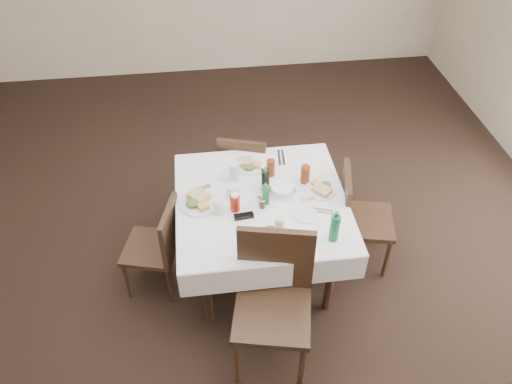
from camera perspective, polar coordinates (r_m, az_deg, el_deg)
ground_plane at (r=4.09m, az=-2.30°, el=-9.75°), size 7.00×7.00×0.00m
room_shell at (r=2.94m, az=-3.21°, el=11.35°), size 6.04×7.04×2.80m
dining_table at (r=3.66m, az=0.61°, el=-1.88°), size 1.24×1.24×0.76m
chair_north at (r=4.30m, az=-1.36°, el=2.69°), size 0.50×0.50×0.85m
chair_south at (r=3.27m, az=2.04°, el=-11.32°), size 0.58×0.58×1.03m
chair_east at (r=3.94m, az=11.38°, el=-2.41°), size 0.50×0.50×0.88m
chair_west at (r=3.77m, az=-10.90°, el=-5.73°), size 0.48×0.48×0.82m
meal_north at (r=3.87m, az=-0.82°, el=3.12°), size 0.23×0.23×0.05m
meal_south at (r=3.32m, az=1.98°, el=-5.00°), size 0.26×0.26×0.06m
meal_east at (r=3.69m, az=7.50°, el=0.41°), size 0.24×0.24×0.05m
meal_west at (r=3.57m, az=-6.61°, el=-1.07°), size 0.28×0.28×0.06m
side_plate_a at (r=3.79m, az=-3.31°, el=1.86°), size 0.14×0.14×0.01m
side_plate_b at (r=3.49m, az=5.71°, el=-2.66°), size 0.17×0.17×0.01m
water_n at (r=3.72m, az=-2.50°, el=2.35°), size 0.08×0.08×0.15m
water_s at (r=3.34m, az=2.72°, el=-3.75°), size 0.06×0.06×0.11m
water_e at (r=3.74m, az=5.68°, el=2.15°), size 0.07×0.07×0.13m
water_w at (r=3.46m, az=-4.38°, el=-1.75°), size 0.06×0.06×0.12m
iced_tea_a at (r=3.76m, az=1.68°, el=2.78°), size 0.07×0.07×0.14m
iced_tea_b at (r=3.71m, az=5.64°, el=2.01°), size 0.07×0.07×0.15m
bread_basket at (r=3.64m, az=3.04°, el=0.30°), size 0.19×0.19×0.06m
oil_cruet_dark at (r=3.61m, az=1.05°, el=1.46°), size 0.06×0.06×0.23m
oil_cruet_green at (r=3.52m, az=1.08°, el=-0.23°), size 0.05×0.05×0.20m
ketchup_bottle at (r=3.48m, az=-2.43°, el=-1.20°), size 0.07×0.07×0.15m
salt_shaker at (r=3.54m, az=0.36°, el=-1.02°), size 0.03×0.03×0.07m
pepper_shaker at (r=3.51m, az=0.72°, el=-1.32°), size 0.04×0.04×0.08m
coffee_mug at (r=3.61m, az=-2.79°, el=0.05°), size 0.13×0.12×0.09m
sunglasses at (r=3.46m, az=-1.41°, el=-2.76°), size 0.14×0.06×0.03m
green_bottle at (r=3.29m, az=8.98°, el=-4.03°), size 0.06×0.06×0.24m
sugar_caddy at (r=3.61m, az=5.93°, el=-0.53°), size 0.09×0.06×0.04m
cutlery_n at (r=3.97m, az=2.90°, el=3.95°), size 0.07×0.21×0.01m
cutlery_s at (r=3.28m, az=-1.22°, el=-6.22°), size 0.09×0.19×0.01m
cutlery_e at (r=3.54m, az=7.48°, el=-2.16°), size 0.18×0.10×0.01m
cutlery_w at (r=3.70m, az=-6.33°, el=0.36°), size 0.16×0.09×0.01m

